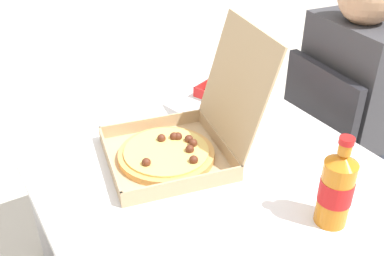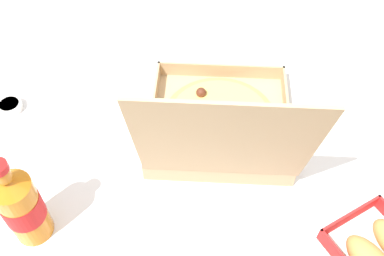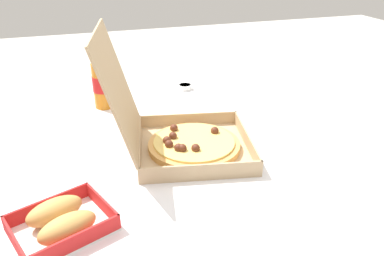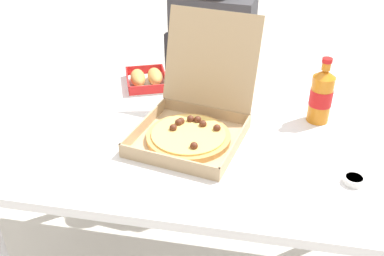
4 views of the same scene
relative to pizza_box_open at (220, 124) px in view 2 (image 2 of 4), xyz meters
name	(u,v)px [view 2 (image 2 of 4)]	position (x,y,z in m)	size (l,w,h in m)	color
dining_table	(208,172)	(0.03, 0.04, -0.13)	(1.32, 0.87, 0.72)	white
pizza_box_open	(220,124)	(0.00, 0.00, 0.00)	(0.39, 0.46, 0.35)	tan
cola_bottle	(21,206)	(0.39, 0.17, 0.04)	(0.07, 0.07, 0.22)	orange
dipping_sauce_cup	(10,106)	(0.47, -0.16, -0.04)	(0.06, 0.06, 0.02)	white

